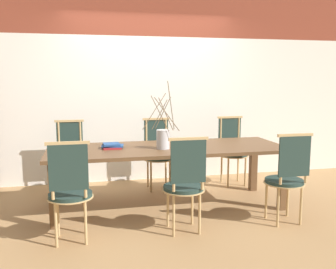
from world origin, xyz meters
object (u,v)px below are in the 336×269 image
(book_stack, at_px, (112,146))
(chair_far_center, at_px, (232,148))
(vase_centerpiece, at_px, (163,138))
(chair_near_center, at_px, (287,176))
(dining_table, at_px, (168,154))

(book_stack, bearing_deg, chair_far_center, 22.36)
(chair_far_center, relative_size, book_stack, 3.67)
(chair_far_center, height_order, book_stack, chair_far_center)
(chair_far_center, height_order, vase_centerpiece, vase_centerpiece)
(chair_near_center, height_order, vase_centerpiece, vase_centerpiece)
(dining_table, relative_size, book_stack, 10.40)
(vase_centerpiece, distance_m, book_stack, 0.60)
(dining_table, distance_m, vase_centerpiece, 0.24)
(chair_near_center, bearing_deg, chair_far_center, 88.62)
(dining_table, distance_m, chair_near_center, 1.38)
(chair_near_center, xyz_separation_m, chair_far_center, (0.04, 1.60, 0.00))
(chair_far_center, bearing_deg, vase_centerpiece, 36.20)
(chair_near_center, relative_size, vase_centerpiece, 1.27)
(book_stack, bearing_deg, vase_centerpiece, -15.29)
(chair_near_center, distance_m, vase_centerpiece, 1.42)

